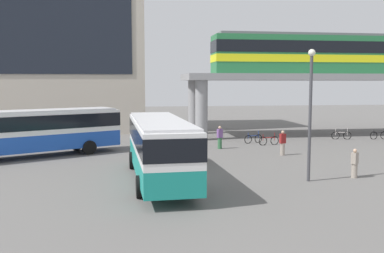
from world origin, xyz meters
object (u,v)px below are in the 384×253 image
bicycle_blue (253,139)px  pedestrian_walking_across (283,144)px  bicycle_black (379,135)px  pedestrian_near_building (220,138)px  train (330,54)px  bus_main (159,143)px  station_building (25,26)px  bicycle_red (269,141)px  bus_secondary (39,128)px  pedestrian_at_kerb (355,164)px  bicycle_silver (341,135)px

bicycle_blue → pedestrian_walking_across: bearing=-87.6°
bicycle_black → pedestrian_near_building: (-15.41, -3.51, 0.47)m
train → pedestrian_walking_across: bearing=-127.9°
train → bus_main: train is taller
bicycle_blue → pedestrian_walking_across: (0.27, -6.29, 0.47)m
station_building → bicycle_black: (32.93, -11.85, -10.56)m
bicycle_red → bicycle_blue: same height
bus_secondary → bicycle_blue: size_ratio=6.41×
bicycle_blue → bicycle_black: size_ratio=0.96×
bus_main → pedestrian_near_building: (5.35, 10.33, -1.16)m
bicycle_black → station_building: bearing=160.2°
train → bicycle_black: 9.07m
pedestrian_at_kerb → pedestrian_walking_across: pedestrian_walking_across is taller
bus_main → bicycle_red: bus_main is taller
pedestrian_near_building → pedestrian_walking_across: (3.73, -3.59, -0.00)m
bicycle_blue → pedestrian_at_kerb: pedestrian_at_kerb is taller
bicycle_blue → pedestrian_near_building: bearing=-142.1°
pedestrian_near_building → pedestrian_at_kerb: pedestrian_near_building is taller
pedestrian_walking_across → bus_secondary: bearing=173.5°
bus_secondary → bicycle_black: bearing=10.3°
bus_secondary → pedestrian_near_building: (13.02, 1.67, -1.16)m
train → bus_secondary: bearing=-159.9°
bus_secondary → bicycle_red: bus_secondary is taller
bus_main → bicycle_silver: bus_main is taller
pedestrian_at_kerb → bicycle_blue: bearing=96.4°
bicycle_silver → pedestrian_at_kerb: bearing=-115.1°
train → bus_secondary: (-25.51, -9.34, -5.88)m
bus_main → pedestrian_at_kerb: bus_main is taller
bicycle_black → train: bearing=125.1°
station_building → pedestrian_at_kerb: 36.18m
bicycle_red → bicycle_blue: 1.62m
bus_secondary → bicycle_blue: (16.48, 4.37, -1.63)m
pedestrian_at_kerb → pedestrian_walking_across: size_ratio=0.90×
bus_secondary → pedestrian_at_kerb: bus_secondary is taller
bicycle_blue → station_building: bearing=148.9°
bus_main → bus_secondary: (-7.66, 8.66, 0.00)m
pedestrian_near_building → pedestrian_at_kerb: size_ratio=1.12×
bicycle_silver → pedestrian_walking_across: pedestrian_walking_across is taller
pedestrian_walking_across → bicycle_black: bearing=31.3°
station_building → pedestrian_walking_across: size_ratio=13.96×
train → bus_secondary: train is taller
train → station_building: bearing=165.6°
bicycle_red → pedestrian_near_building: size_ratio=1.01×
train → bus_main: (-17.84, -18.00, -5.88)m
bicycle_black → pedestrian_near_building: bearing=-167.2°
bicycle_silver → bicycle_red: (-7.62, -2.54, 0.00)m
bicycle_red → bicycle_blue: size_ratio=1.04×
bicycle_red → station_building: bearing=147.4°
bus_secondary → pedestrian_at_kerb: size_ratio=6.98×
bus_main → pedestrian_walking_across: bus_main is taller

